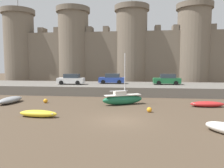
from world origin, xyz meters
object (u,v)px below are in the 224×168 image
Objects in this scene: rowboat_near_channel_left at (10,100)px; car_quay_centre_west at (167,79)px; rowboat_foreground_left at (38,113)px; rowboat_near_channel_right at (207,104)px; mooring_buoy_near_shore at (149,110)px; mooring_buoy_near_channel at (46,101)px; sailboat_midflat_centre at (123,99)px; car_quay_west at (112,79)px; car_quay_centre_east at (71,79)px.

car_quay_centre_west is at bearing 30.82° from rowboat_near_channel_left.
car_quay_centre_west is (12.66, 17.05, 1.77)m from rowboat_foreground_left.
mooring_buoy_near_shore is at bearing -151.45° from rowboat_near_channel_right.
mooring_buoy_near_shore is at bearing -103.15° from car_quay_centre_west.
mooring_buoy_near_channel is (-2.19, 6.39, -0.06)m from rowboat_foreground_left.
mooring_buoy_near_channel is at bearing -179.30° from sailboat_midflat_centre.
rowboat_near_channel_left reaches higher than rowboat_foreground_left.
rowboat_foreground_left is 0.82× the size of car_quay_west.
sailboat_midflat_centre is 12.25m from car_quay_centre_west.
sailboat_midflat_centre is at bearing 44.42° from rowboat_foreground_left.
car_quay_centre_east is (-2.04, 15.53, 1.77)m from rowboat_foreground_left.
car_quay_west is (-8.59, 0.58, 0.00)m from car_quay_centre_west.
sailboat_midflat_centre is at bearing -77.09° from car_quay_west.
sailboat_midflat_centre reaches higher than rowboat_foreground_left.
car_quay_centre_east is at bearing 152.15° from rowboat_near_channel_right.
rowboat_near_channel_right is 11.27m from car_quay_centre_west.
rowboat_near_channel_right is at bearing -0.35° from mooring_buoy_near_channel.
rowboat_foreground_left is 16.69m from rowboat_near_channel_right.
sailboat_midflat_centre is 12.60m from car_quay_centre_east.
sailboat_midflat_centre reaches higher than car_quay_centre_east.
rowboat_near_channel_right is at bearing -75.42° from car_quay_centre_west.
car_quay_west reaches higher than rowboat_near_channel_right.
rowboat_foreground_left is 0.87× the size of rowboat_near_channel_left.
sailboat_midflat_centre is (6.63, 6.49, 0.33)m from rowboat_foreground_left.
rowboat_near_channel_left is 15.70m from car_quay_west.
sailboat_midflat_centre is at bearing -46.20° from car_quay_centre_east.
rowboat_foreground_left is at bearing -126.59° from car_quay_centre_west.
rowboat_near_channel_left is 12.79m from sailboat_midflat_centre.
car_quay_centre_west and car_quay_centre_east have the same top height.
car_quay_centre_west reaches higher than rowboat_near_channel_left.
sailboat_midflat_centre reaches higher than mooring_buoy_near_shore.
mooring_buoy_near_channel is 0.12× the size of car_quay_west.
sailboat_midflat_centre is (-8.84, 0.21, 0.34)m from rowboat_near_channel_right.
car_quay_centre_west is at bearing 60.26° from sailboat_midflat_centre.
rowboat_near_channel_right is 16.18m from car_quay_west.
mooring_buoy_near_channel is 0.12× the size of car_quay_centre_west.
mooring_buoy_near_shore is (11.56, -3.42, -0.01)m from mooring_buoy_near_channel.
mooring_buoy_near_channel is at bearing 108.96° from rowboat_foreground_left.
rowboat_foreground_left reaches higher than mooring_buoy_near_shore.
car_quay_centre_west is at bearing 76.85° from mooring_buoy_near_shore.
car_quay_west is (-5.30, 14.67, 1.84)m from mooring_buoy_near_shore.
sailboat_midflat_centre reaches higher than mooring_buoy_near_channel.
rowboat_foreground_left is at bearing -157.90° from rowboat_near_channel_right.
mooring_buoy_near_shore is 15.70m from car_quay_west.
mooring_buoy_near_channel is at bearing -144.31° from car_quay_centre_west.
rowboat_foreground_left is 0.82× the size of car_quay_centre_west.
rowboat_near_channel_left is 3.99m from mooring_buoy_near_channel.
rowboat_foreground_left is 21.31m from car_quay_centre_west.
sailboat_midflat_centre is 1.36× the size of car_quay_west.
car_quay_west is at bearing 135.09° from rowboat_near_channel_right.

